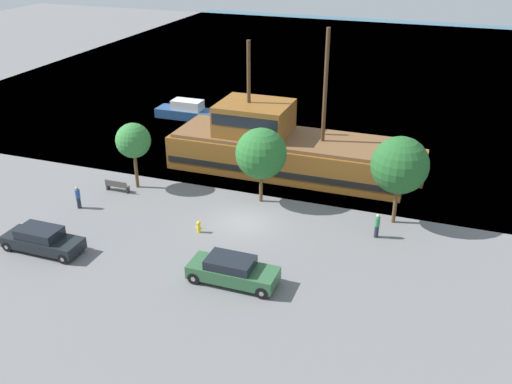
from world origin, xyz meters
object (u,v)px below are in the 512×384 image
at_px(fire_hydrant, 199,226).
at_px(pedestrian_walking_far, 377,226).
at_px(parked_car_curb_front, 42,240).
at_px(moored_boat_dockside, 192,112).
at_px(parked_car_curb_mid, 232,271).
at_px(pedestrian_walking_near, 78,197).
at_px(pirate_ship, 284,148).
at_px(bench_promenade_east, 117,186).

height_order(fire_hydrant, pedestrian_walking_far, pedestrian_walking_far).
bearing_deg(parked_car_curb_front, moored_boat_dockside, 95.40).
relative_size(parked_car_curb_mid, fire_hydrant, 6.28).
relative_size(pedestrian_walking_near, pedestrian_walking_far, 0.99).
xyz_separation_m(moored_boat_dockside, parked_car_curb_front, (2.36, -24.96, 0.06)).
relative_size(pirate_ship, parked_car_curb_front, 4.00).
relative_size(pirate_ship, pedestrian_walking_far, 12.16).
bearing_deg(fire_hydrant, bench_promenade_east, 157.21).
height_order(parked_car_curb_front, parked_car_curb_mid, parked_car_curb_mid).
bearing_deg(moored_boat_dockside, parked_car_curb_front, -84.60).
height_order(parked_car_curb_mid, pedestrian_walking_near, pedestrian_walking_near).
bearing_deg(pedestrian_walking_near, parked_car_curb_front, -76.26).
xyz_separation_m(parked_car_curb_front, fire_hydrant, (7.67, 5.04, -0.31)).
distance_m(moored_boat_dockside, bench_promenade_east, 16.72).
bearing_deg(parked_car_curb_front, pirate_ship, 58.92).
height_order(bench_promenade_east, pedestrian_walking_near, pedestrian_walking_near).
xyz_separation_m(fire_hydrant, pedestrian_walking_far, (10.44, 3.14, 0.38)).
xyz_separation_m(moored_boat_dockside, fire_hydrant, (10.03, -19.92, -0.25)).
bearing_deg(parked_car_curb_mid, parked_car_curb_front, -176.31).
bearing_deg(pedestrian_walking_far, moored_boat_dockside, 140.65).
bearing_deg(moored_boat_dockside, parked_car_curb_mid, -59.94).
height_order(pirate_ship, fire_hydrant, pirate_ship).
bearing_deg(parked_car_curb_mid, moored_boat_dockside, 120.06).
distance_m(parked_car_curb_mid, pedestrian_walking_far, 9.84).
bearing_deg(parked_car_curb_front, pedestrian_walking_far, 24.31).
bearing_deg(parked_car_curb_front, fire_hydrant, 33.33).
height_order(pirate_ship, parked_car_curb_front, pirate_ship).
bearing_deg(pirate_ship, fire_hydrant, -100.38).
bearing_deg(pedestrian_walking_far, fire_hydrant, -163.27).
bearing_deg(pedestrian_walking_near, moored_boat_dockside, 93.10).
relative_size(parked_car_curb_mid, pedestrian_walking_near, 3.08).
distance_m(moored_boat_dockside, pedestrian_walking_near, 19.69).
distance_m(pirate_ship, moored_boat_dockside, 15.02).
relative_size(parked_car_curb_front, pedestrian_walking_far, 3.04).
height_order(parked_car_curb_front, pedestrian_walking_far, pedestrian_walking_far).
relative_size(moored_boat_dockside, parked_car_curb_front, 1.53).
xyz_separation_m(pedestrian_walking_near, pedestrian_walking_far, (19.40, 2.88, 0.01)).
xyz_separation_m(parked_car_curb_mid, pedestrian_walking_far, (6.46, 7.43, 0.04)).
relative_size(parked_car_curb_mid, bench_promenade_east, 2.76).
xyz_separation_m(moored_boat_dockside, pedestrian_walking_far, (20.47, -16.78, 0.13)).
bearing_deg(fire_hydrant, pedestrian_walking_near, 178.37).
relative_size(moored_boat_dockside, parked_car_curb_mid, 1.52).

